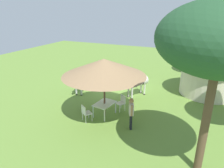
{
  "coord_description": "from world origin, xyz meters",
  "views": [
    {
      "loc": [
        12.35,
        5.34,
        5.6
      ],
      "look_at": [
        1.2,
        0.3,
        1.0
      ],
      "focal_mm": 32.63,
      "sensor_mm": 36.0,
      "label": 1
    }
  ],
  "objects_px": {
    "patio_chair_near_hut": "(122,102)",
    "thatched_hut": "(212,60)",
    "shade_umbrella": "(104,67)",
    "standing_watcher": "(99,68)",
    "guest_beside_umbrella": "(131,111)",
    "patio_chair_east_end": "(86,112)",
    "acacia_tree_far_lawn": "(221,39)",
    "patio_dining_table": "(105,105)",
    "striped_lounge_chair": "(120,82)",
    "acacia_tree_behind_hut": "(214,29)",
    "zebra_by_umbrella": "(81,79)",
    "zebra_nearest_camera": "(136,82)"
  },
  "relations": [
    {
      "from": "patio_chair_near_hut",
      "to": "thatched_hut",
      "type": "bearing_deg",
      "value": -101.39
    },
    {
      "from": "shade_umbrella",
      "to": "standing_watcher",
      "type": "xyz_separation_m",
      "value": [
        -5.09,
        -2.98,
        -1.75
      ]
    },
    {
      "from": "shade_umbrella",
      "to": "guest_beside_umbrella",
      "type": "bearing_deg",
      "value": 69.05
    },
    {
      "from": "patio_chair_east_end",
      "to": "acacia_tree_far_lawn",
      "type": "relative_size",
      "value": 0.15
    },
    {
      "from": "patio_dining_table",
      "to": "acacia_tree_far_lawn",
      "type": "distance_m",
      "value": 6.77
    },
    {
      "from": "striped_lounge_chair",
      "to": "shade_umbrella",
      "type": "bearing_deg",
      "value": -35.64
    },
    {
      "from": "acacia_tree_behind_hut",
      "to": "shade_umbrella",
      "type": "bearing_deg",
      "value": -27.29
    },
    {
      "from": "patio_chair_east_end",
      "to": "acacia_tree_behind_hut",
      "type": "distance_m",
      "value": 12.61
    },
    {
      "from": "thatched_hut",
      "to": "acacia_tree_far_lawn",
      "type": "bearing_deg",
      "value": -1.35
    },
    {
      "from": "patio_chair_east_end",
      "to": "acacia_tree_behind_hut",
      "type": "relative_size",
      "value": 0.19
    },
    {
      "from": "zebra_by_umbrella",
      "to": "acacia_tree_behind_hut",
      "type": "distance_m",
      "value": 11.32
    },
    {
      "from": "shade_umbrella",
      "to": "acacia_tree_far_lawn",
      "type": "xyz_separation_m",
      "value": [
        2.26,
        4.89,
        1.99
      ]
    },
    {
      "from": "zebra_by_umbrella",
      "to": "thatched_hut",
      "type": "bearing_deg",
      "value": -166.29
    },
    {
      "from": "striped_lounge_chair",
      "to": "acacia_tree_behind_hut",
      "type": "relative_size",
      "value": 0.19
    },
    {
      "from": "patio_chair_near_hut",
      "to": "zebra_nearest_camera",
      "type": "relative_size",
      "value": 0.46
    },
    {
      "from": "patio_chair_east_end",
      "to": "acacia_tree_far_lawn",
      "type": "bearing_deg",
      "value": 19.76
    },
    {
      "from": "patio_dining_table",
      "to": "standing_watcher",
      "type": "relative_size",
      "value": 0.79
    },
    {
      "from": "patio_dining_table",
      "to": "patio_chair_near_hut",
      "type": "bearing_deg",
      "value": 147.66
    },
    {
      "from": "patio_dining_table",
      "to": "thatched_hut",
      "type": "bearing_deg",
      "value": 137.98
    },
    {
      "from": "guest_beside_umbrella",
      "to": "standing_watcher",
      "type": "bearing_deg",
      "value": 14.57
    },
    {
      "from": "patio_dining_table",
      "to": "striped_lounge_chair",
      "type": "xyz_separation_m",
      "value": [
        -4.6,
        -0.96,
        -0.39
      ]
    },
    {
      "from": "patio_dining_table",
      "to": "zebra_nearest_camera",
      "type": "distance_m",
      "value": 3.32
    },
    {
      "from": "zebra_nearest_camera",
      "to": "acacia_tree_behind_hut",
      "type": "distance_m",
      "value": 8.36
    },
    {
      "from": "zebra_nearest_camera",
      "to": "acacia_tree_behind_hut",
      "type": "relative_size",
      "value": 0.4
    },
    {
      "from": "guest_beside_umbrella",
      "to": "zebra_by_umbrella",
      "type": "distance_m",
      "value": 5.52
    },
    {
      "from": "striped_lounge_chair",
      "to": "patio_dining_table",
      "type": "bearing_deg",
      "value": -35.64
    },
    {
      "from": "shade_umbrella",
      "to": "zebra_by_umbrella",
      "type": "height_order",
      "value": "shade_umbrella"
    },
    {
      "from": "zebra_nearest_camera",
      "to": "patio_dining_table",
      "type": "bearing_deg",
      "value": 105.34
    },
    {
      "from": "thatched_hut",
      "to": "striped_lounge_chair",
      "type": "relative_size",
      "value": 4.8
    },
    {
      "from": "patio_chair_near_hut",
      "to": "zebra_nearest_camera",
      "type": "xyz_separation_m",
      "value": [
        -2.25,
        0.15,
        0.48
      ]
    },
    {
      "from": "striped_lounge_chair",
      "to": "zebra_nearest_camera",
      "type": "distance_m",
      "value": 2.33
    },
    {
      "from": "guest_beside_umbrella",
      "to": "zebra_nearest_camera",
      "type": "height_order",
      "value": "guest_beside_umbrella"
    },
    {
      "from": "patio_chair_near_hut",
      "to": "striped_lounge_chair",
      "type": "xyz_separation_m",
      "value": [
        -3.63,
        -1.57,
        -0.26
      ]
    },
    {
      "from": "zebra_nearest_camera",
      "to": "thatched_hut",
      "type": "bearing_deg",
      "value": -122.11
    },
    {
      "from": "guest_beside_umbrella",
      "to": "striped_lounge_chair",
      "type": "xyz_separation_m",
      "value": [
        -5.28,
        -2.71,
        -0.72
      ]
    },
    {
      "from": "patio_chair_near_hut",
      "to": "zebra_by_umbrella",
      "type": "relative_size",
      "value": 0.43
    },
    {
      "from": "patio_chair_near_hut",
      "to": "acacia_tree_behind_hut",
      "type": "bearing_deg",
      "value": -84.37
    },
    {
      "from": "acacia_tree_far_lawn",
      "to": "acacia_tree_behind_hut",
      "type": "bearing_deg",
      "value": 179.31
    },
    {
      "from": "zebra_by_umbrella",
      "to": "patio_chair_near_hut",
      "type": "bearing_deg",
      "value": 150.62
    },
    {
      "from": "thatched_hut",
      "to": "shade_umbrella",
      "type": "xyz_separation_m",
      "value": [
        5.64,
        -5.08,
        0.36
      ]
    },
    {
      "from": "thatched_hut",
      "to": "patio_chair_near_hut",
      "type": "bearing_deg",
      "value": -43.73
    },
    {
      "from": "thatched_hut",
      "to": "zebra_by_umbrella",
      "type": "distance_m",
      "value": 8.79
    },
    {
      "from": "acacia_tree_far_lawn",
      "to": "acacia_tree_behind_hut",
      "type": "distance_m",
      "value": 12.05
    },
    {
      "from": "guest_beside_umbrella",
      "to": "acacia_tree_far_lawn",
      "type": "distance_m",
      "value": 5.16
    },
    {
      "from": "shade_umbrella",
      "to": "striped_lounge_chair",
      "type": "height_order",
      "value": "shade_umbrella"
    },
    {
      "from": "patio_chair_near_hut",
      "to": "zebra_nearest_camera",
      "type": "height_order",
      "value": "zebra_nearest_camera"
    },
    {
      "from": "patio_dining_table",
      "to": "guest_beside_umbrella",
      "type": "xyz_separation_m",
      "value": [
        0.67,
        1.75,
        0.33
      ]
    },
    {
      "from": "acacia_tree_far_lawn",
      "to": "acacia_tree_behind_hut",
      "type": "height_order",
      "value": "acacia_tree_far_lawn"
    },
    {
      "from": "patio_dining_table",
      "to": "striped_lounge_chair",
      "type": "bearing_deg",
      "value": -168.26
    },
    {
      "from": "patio_dining_table",
      "to": "acacia_tree_far_lawn",
      "type": "height_order",
      "value": "acacia_tree_far_lawn"
    }
  ]
}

